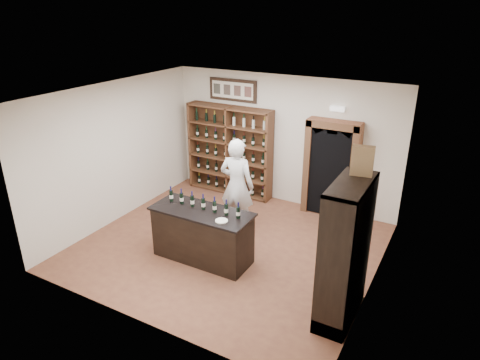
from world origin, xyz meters
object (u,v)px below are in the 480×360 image
object	(u,v)px
wine_shelf	(230,150)
counter_bottle_0	(171,196)
tasting_counter	(203,235)
shopkeeper	(237,186)
wine_crate	(363,161)
side_cabinet	(345,273)

from	to	relation	value
wine_shelf	counter_bottle_0	xyz separation A→B (m)	(0.38, -2.87, 0.01)
counter_bottle_0	tasting_counter	bearing A→B (deg)	-5.04
wine_shelf	shopkeeper	bearing A→B (deg)	-56.08
shopkeeper	wine_crate	xyz separation A→B (m)	(2.71, -1.26, 1.42)
wine_shelf	wine_crate	size ratio (longest dim) A/B	5.11
side_cabinet	shopkeeper	bearing A→B (deg)	149.68
shopkeeper	wine_shelf	bearing A→B (deg)	-60.67
shopkeeper	wine_crate	world-z (taller)	wine_crate
side_cabinet	shopkeeper	world-z (taller)	side_cabinet
wine_shelf	shopkeeper	size ratio (longest dim) A/B	1.10
wine_shelf	shopkeeper	xyz separation A→B (m)	(1.10, -1.64, -0.10)
counter_bottle_0	side_cabinet	bearing A→B (deg)	-6.02
counter_bottle_0	shopkeeper	world-z (taller)	shopkeeper
tasting_counter	counter_bottle_0	xyz separation A→B (m)	(-0.72, 0.06, 0.61)
side_cabinet	wine_shelf	bearing A→B (deg)	139.79
counter_bottle_0	side_cabinet	world-z (taller)	side_cabinet
wine_shelf	tasting_counter	world-z (taller)	wine_shelf
side_cabinet	wine_crate	bearing A→B (deg)	91.13
tasting_counter	counter_bottle_0	world-z (taller)	counter_bottle_0
wine_shelf	wine_crate	bearing A→B (deg)	-37.21
side_cabinet	tasting_counter	bearing A→B (deg)	173.72
tasting_counter	side_cabinet	xyz separation A→B (m)	(2.72, -0.30, 0.26)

